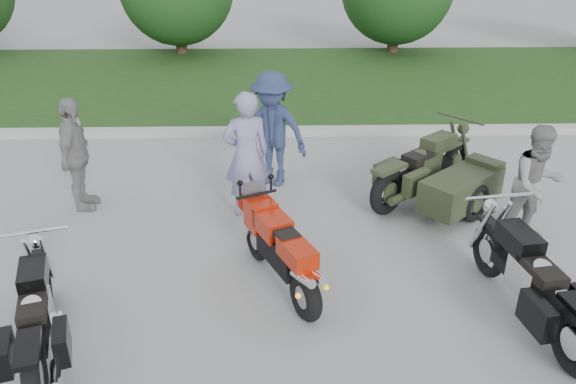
{
  "coord_description": "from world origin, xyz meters",
  "views": [
    {
      "loc": [
        0.07,
        -5.3,
        4.17
      ],
      "look_at": [
        0.23,
        1.58,
        0.8
      ],
      "focal_mm": 35.0,
      "sensor_mm": 36.0,
      "label": 1
    }
  ],
  "objects_px": {
    "sportbike_red": "(280,249)",
    "cruiser_right": "(535,286)",
    "person_grey": "(537,184)",
    "person_back": "(76,155)",
    "cruiser_left": "(38,321)",
    "cruiser_sidecar": "(443,181)",
    "person_stripe": "(246,155)",
    "person_denim": "(272,130)"
  },
  "relations": [
    {
      "from": "sportbike_red",
      "to": "cruiser_right",
      "type": "height_order",
      "value": "cruiser_right"
    },
    {
      "from": "person_grey",
      "to": "person_back",
      "type": "bearing_deg",
      "value": 160.17
    },
    {
      "from": "person_back",
      "to": "cruiser_right",
      "type": "bearing_deg",
      "value": -117.75
    },
    {
      "from": "cruiser_right",
      "to": "person_back",
      "type": "height_order",
      "value": "person_back"
    },
    {
      "from": "cruiser_left",
      "to": "cruiser_sidecar",
      "type": "bearing_deg",
      "value": 14.94
    },
    {
      "from": "cruiser_left",
      "to": "person_back",
      "type": "relative_size",
      "value": 1.21
    },
    {
      "from": "sportbike_red",
      "to": "person_back",
      "type": "relative_size",
      "value": 1.04
    },
    {
      "from": "cruiser_sidecar",
      "to": "person_grey",
      "type": "height_order",
      "value": "person_grey"
    },
    {
      "from": "person_grey",
      "to": "person_stripe",
      "type": "bearing_deg",
      "value": 157.66
    },
    {
      "from": "cruiser_left",
      "to": "person_grey",
      "type": "distance_m",
      "value": 6.51
    },
    {
      "from": "sportbike_red",
      "to": "person_stripe",
      "type": "distance_m",
      "value": 2.1
    },
    {
      "from": "person_back",
      "to": "person_denim",
      "type": "bearing_deg",
      "value": -75.41
    },
    {
      "from": "sportbike_red",
      "to": "cruiser_left",
      "type": "relative_size",
      "value": 0.86
    },
    {
      "from": "cruiser_right",
      "to": "person_denim",
      "type": "xyz_separation_m",
      "value": [
        -2.92,
        3.82,
        0.49
      ]
    },
    {
      "from": "sportbike_red",
      "to": "person_stripe",
      "type": "xyz_separation_m",
      "value": [
        -0.48,
        2.0,
        0.42
      ]
    },
    {
      "from": "cruiser_sidecar",
      "to": "cruiser_left",
      "type": "bearing_deg",
      "value": -97.96
    },
    {
      "from": "person_denim",
      "to": "sportbike_red",
      "type": "bearing_deg",
      "value": -61.3
    },
    {
      "from": "sportbike_red",
      "to": "cruiser_left",
      "type": "height_order",
      "value": "sportbike_red"
    },
    {
      "from": "person_grey",
      "to": "cruiser_sidecar",
      "type": "bearing_deg",
      "value": 125.88
    },
    {
      "from": "cruiser_right",
      "to": "person_stripe",
      "type": "height_order",
      "value": "person_stripe"
    },
    {
      "from": "sportbike_red",
      "to": "person_grey",
      "type": "height_order",
      "value": "person_grey"
    },
    {
      "from": "cruiser_left",
      "to": "person_denim",
      "type": "height_order",
      "value": "person_denim"
    },
    {
      "from": "cruiser_sidecar",
      "to": "person_denim",
      "type": "bearing_deg",
      "value": -150.83
    },
    {
      "from": "cruiser_sidecar",
      "to": "person_denim",
      "type": "xyz_separation_m",
      "value": [
        -2.68,
        0.99,
        0.52
      ]
    },
    {
      "from": "sportbike_red",
      "to": "cruiser_left",
      "type": "bearing_deg",
      "value": 179.67
    },
    {
      "from": "cruiser_sidecar",
      "to": "person_denim",
      "type": "distance_m",
      "value": 2.9
    },
    {
      "from": "cruiser_sidecar",
      "to": "cruiser_right",
      "type": "bearing_deg",
      "value": -35.59
    },
    {
      "from": "sportbike_red",
      "to": "person_denim",
      "type": "xyz_separation_m",
      "value": [
        -0.1,
        3.09,
        0.42
      ]
    },
    {
      "from": "cruiser_right",
      "to": "person_back",
      "type": "bearing_deg",
      "value": 144.62
    },
    {
      "from": "person_denim",
      "to": "person_back",
      "type": "xyz_separation_m",
      "value": [
        -3.01,
        -0.84,
        -0.08
      ]
    },
    {
      "from": "cruiser_right",
      "to": "person_back",
      "type": "xyz_separation_m",
      "value": [
        -5.93,
        2.98,
        0.41
      ]
    },
    {
      "from": "cruiser_left",
      "to": "person_grey",
      "type": "bearing_deg",
      "value": 3.13
    },
    {
      "from": "person_grey",
      "to": "person_back",
      "type": "xyz_separation_m",
      "value": [
        -6.68,
        1.1,
        0.05
      ]
    },
    {
      "from": "person_grey",
      "to": "person_denim",
      "type": "height_order",
      "value": "person_denim"
    },
    {
      "from": "cruiser_left",
      "to": "cruiser_sidecar",
      "type": "distance_m",
      "value": 6.03
    },
    {
      "from": "sportbike_red",
      "to": "cruiser_right",
      "type": "xyz_separation_m",
      "value": [
        2.82,
        -0.74,
        -0.07
      ]
    },
    {
      "from": "sportbike_red",
      "to": "person_back",
      "type": "height_order",
      "value": "person_back"
    },
    {
      "from": "cruiser_right",
      "to": "person_stripe",
      "type": "distance_m",
      "value": 4.32
    },
    {
      "from": "cruiser_sidecar",
      "to": "sportbike_red",
      "type": "bearing_deg",
      "value": -91.36
    },
    {
      "from": "person_stripe",
      "to": "person_back",
      "type": "bearing_deg",
      "value": -20.21
    },
    {
      "from": "sportbike_red",
      "to": "person_back",
      "type": "bearing_deg",
      "value": 119.26
    },
    {
      "from": "sportbike_red",
      "to": "person_grey",
      "type": "xyz_separation_m",
      "value": [
        3.57,
        1.15,
        0.29
      ]
    }
  ]
}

